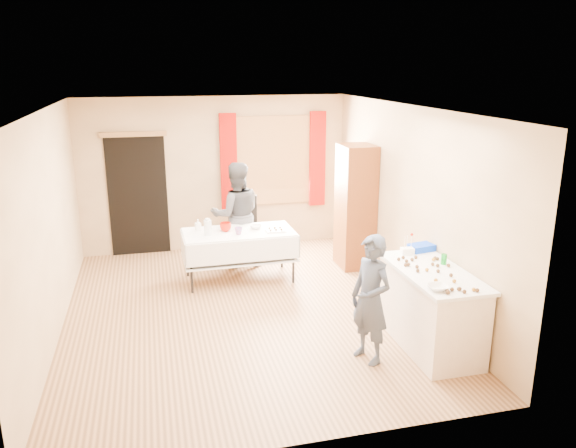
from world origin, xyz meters
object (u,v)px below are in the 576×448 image
object	(u,v)px
cabinet	(355,207)
girl	(371,299)
woman	(236,215)
counter	(430,308)
party_table	(239,251)
chair	(244,239)

from	to	relation	value
cabinet	girl	bearing A→B (deg)	-107.31
girl	woman	bearing A→B (deg)	172.65
counter	party_table	bearing A→B (deg)	124.90
chair	woman	distance (m)	0.65
chair	girl	distance (m)	3.76
cabinet	counter	bearing A→B (deg)	-92.12
party_table	girl	bearing A→B (deg)	-70.81
party_table	chair	distance (m)	1.03
party_table	chair	world-z (taller)	chair
chair	girl	size ratio (longest dim) A/B	0.72
cabinet	woman	world-z (taller)	cabinet
counter	woman	distance (m)	3.62
chair	woman	world-z (taller)	woman
cabinet	chair	bearing A→B (deg)	153.26
chair	cabinet	bearing A→B (deg)	-8.54
woman	chair	bearing A→B (deg)	-114.50
chair	woman	xyz separation A→B (m)	(-0.16, -0.35, 0.53)
girl	cabinet	bearing A→B (deg)	139.92
woman	cabinet	bearing A→B (deg)	165.22
party_table	woman	world-z (taller)	woman
counter	chair	distance (m)	3.85
chair	woman	size ratio (longest dim) A/B	0.61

